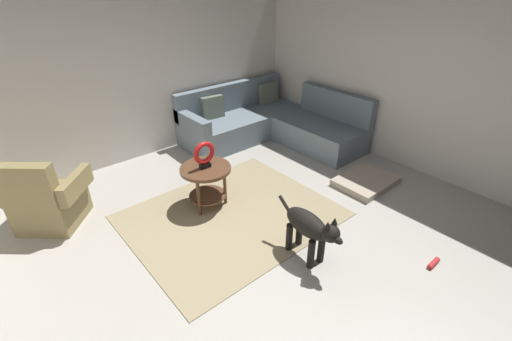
# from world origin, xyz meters

# --- Properties ---
(ground_plane) EXTENTS (6.00, 6.00, 0.10)m
(ground_plane) POSITION_xyz_m (0.00, 0.00, -0.05)
(ground_plane) COLOR #B7B2A8
(wall_back) EXTENTS (6.00, 0.12, 2.70)m
(wall_back) POSITION_xyz_m (0.00, 2.94, 1.35)
(wall_back) COLOR silver
(wall_back) RESTS_ON ground_plane
(wall_right) EXTENTS (0.12, 6.00, 2.70)m
(wall_right) POSITION_xyz_m (2.94, 0.00, 1.35)
(wall_right) COLOR silver
(wall_right) RESTS_ON ground_plane
(area_rug) EXTENTS (2.30, 1.90, 0.01)m
(area_rug) POSITION_xyz_m (0.15, 0.70, 0.01)
(area_rug) COLOR tan
(area_rug) RESTS_ON ground_plane
(sectional_couch) EXTENTS (2.20, 2.25, 0.88)m
(sectional_couch) POSITION_xyz_m (1.99, 2.02, 0.29)
(sectional_couch) COLOR slate
(sectional_couch) RESTS_ON ground_plane
(armchair) EXTENTS (1.00, 0.98, 0.88)m
(armchair) POSITION_xyz_m (-1.49, 1.90, 0.32)
(armchair) COLOR olive
(armchair) RESTS_ON ground_plane
(side_table) EXTENTS (0.60, 0.60, 0.54)m
(side_table) POSITION_xyz_m (0.06, 1.06, 0.42)
(side_table) COLOR brown
(side_table) RESTS_ON ground_plane
(torus_sculpture) EXTENTS (0.28, 0.08, 0.33)m
(torus_sculpture) POSITION_xyz_m (0.06, 1.06, 0.71)
(torus_sculpture) COLOR black
(torus_sculpture) RESTS_ON side_table
(dog_bed_mat) EXTENTS (0.80, 0.60, 0.09)m
(dog_bed_mat) POSITION_xyz_m (1.98, 0.08, 0.04)
(dog_bed_mat) COLOR #B2A38E
(dog_bed_mat) RESTS_ON ground_plane
(dog) EXTENTS (0.25, 0.85, 0.63)m
(dog) POSITION_xyz_m (0.31, -0.36, 0.38)
(dog) COLOR black
(dog) RESTS_ON ground_plane
(dog_toy_ball) EXTENTS (0.09, 0.09, 0.09)m
(dog_toy_ball) POSITION_xyz_m (0.63, -0.12, 0.04)
(dog_toy_ball) COLOR blue
(dog_toy_ball) RESTS_ON ground_plane
(dog_toy_rope) EXTENTS (0.18, 0.05, 0.05)m
(dog_toy_rope) POSITION_xyz_m (1.17, -1.24, 0.03)
(dog_toy_rope) COLOR red
(dog_toy_rope) RESTS_ON ground_plane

